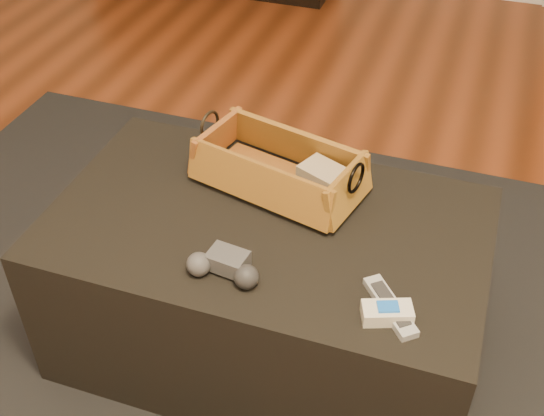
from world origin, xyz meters
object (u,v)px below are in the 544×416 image
(ottoman, at_px, (267,286))
(cream_gadget, at_px, (387,313))
(game_controller, at_px, (225,267))
(silver_remote, at_px, (390,306))
(wicker_basket, at_px, (279,170))
(tv_remote, at_px, (268,178))

(ottoman, distance_m, cream_gadget, 0.44)
(game_controller, xyz_separation_m, silver_remote, (0.34, 0.02, -0.02))
(ottoman, height_order, wicker_basket, wicker_basket)
(wicker_basket, bearing_deg, ottoman, -83.40)
(wicker_basket, height_order, game_controller, wicker_basket)
(silver_remote, bearing_deg, tv_remote, 140.16)
(wicker_basket, height_order, silver_remote, wicker_basket)
(ottoman, height_order, tv_remote, tv_remote)
(game_controller, bearing_deg, tv_remote, 92.58)
(ottoman, xyz_separation_m, silver_remote, (0.32, -0.17, 0.22))
(ottoman, relative_size, game_controller, 6.30)
(ottoman, distance_m, tv_remote, 0.27)
(ottoman, relative_size, cream_gadget, 9.21)
(silver_remote, xyz_separation_m, cream_gadget, (-0.00, -0.02, 0.01))
(tv_remote, distance_m, game_controller, 0.32)
(ottoman, bearing_deg, wicker_basket, 96.60)
(tv_remote, xyz_separation_m, cream_gadget, (0.36, -0.32, -0.01))
(wicker_basket, bearing_deg, tv_remote, -157.01)
(ottoman, xyz_separation_m, wicker_basket, (-0.02, 0.13, 0.26))
(tv_remote, relative_size, wicker_basket, 0.48)
(wicker_basket, distance_m, game_controller, 0.33)
(game_controller, bearing_deg, ottoman, 82.65)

